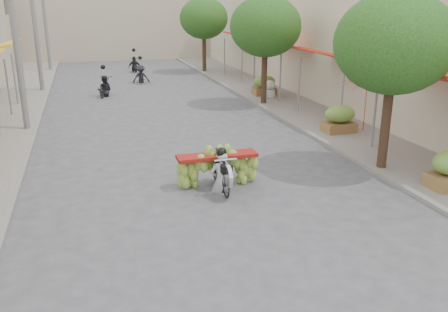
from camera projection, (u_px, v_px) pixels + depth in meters
ground at (262, 262)px, 9.38m from camera, size 120.00×120.00×0.00m
sidewalk_right at (285, 98)px, 24.92m from camera, size 4.00×60.00×0.12m
shophouse_row_right at (384, 41)px, 24.44m from camera, size 9.77×40.00×6.00m
far_building at (114, 18)px, 42.94m from camera, size 20.00×6.00×7.00m
utility_pole_mid at (14, 27)px, 17.62m from camera, size 0.60×0.24×8.00m
utility_pole_far at (34, 19)px, 25.83m from camera, size 0.60×0.24×8.00m
utility_pole_back at (45, 15)px, 34.03m from camera, size 0.60×0.24×8.00m
street_tree_near at (394, 44)px, 13.30m from camera, size 3.40×3.40×5.25m
street_tree_mid at (265, 27)px, 22.42m from camera, size 3.40×3.40×5.25m
street_tree_far at (204, 18)px, 33.36m from camera, size 3.40×3.40×5.25m
produce_crate_mid at (340, 117)px, 18.12m from camera, size 1.20×0.88×1.16m
produce_crate_far at (264, 84)px, 25.41m from camera, size 1.20×0.88×1.16m
banana_motorbike at (219, 165)px, 12.85m from camera, size 2.22×1.94×2.08m
market_umbrella at (369, 76)px, 15.81m from camera, size 2.60×2.60×1.89m
pedestrian at (271, 80)px, 24.54m from camera, size 1.05×0.87×1.83m
bg_motorbike_a at (104, 83)px, 25.62m from camera, size 1.16×1.91×1.95m
bg_motorbike_b at (141, 69)px, 29.78m from camera, size 1.09×1.67×1.95m
bg_motorbike_c at (134, 61)px, 34.49m from camera, size 1.01×1.74×1.95m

